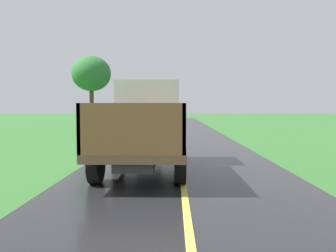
# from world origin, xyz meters

# --- Properties ---
(banana_truck_near) EXTENTS (2.38, 5.82, 2.80)m
(banana_truck_near) POSITION_xyz_m (-1.12, 12.39, 1.46)
(banana_truck_near) COLOR #2D2D30
(banana_truck_near) RESTS_ON road_surface
(roadside_tree_near_left) EXTENTS (2.58, 2.58, 5.37)m
(roadside_tree_near_left) POSITION_xyz_m (-5.72, 24.15, 4.17)
(roadside_tree_near_left) COLOR #4C3823
(roadside_tree_near_left) RESTS_ON ground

